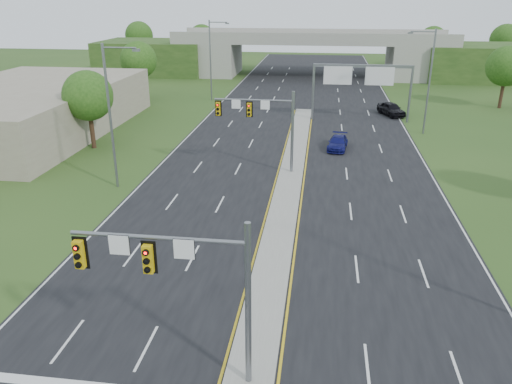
{
  "coord_description": "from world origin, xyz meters",
  "views": [
    {
      "loc": [
        2.33,
        -15.27,
        14.27
      ],
      "look_at": [
        -1.42,
        12.81,
        3.0
      ],
      "focal_mm": 35.0,
      "sensor_mm": 36.0,
      "label": 1
    }
  ],
  "objects": [
    {
      "name": "signal_mast_far",
      "position": [
        -2.26,
        24.93,
        4.73
      ],
      "size": [
        6.62,
        0.6,
        7.0
      ],
      "color": "slate",
      "rests_on": "ground"
    },
    {
      "name": "tree_back_a",
      "position": [
        -38.0,
        94.0,
        5.84
      ],
      "size": [
        6.0,
        6.0,
        8.85
      ],
      "color": "#382316",
      "rests_on": "ground"
    },
    {
      "name": "tree_r_mid",
      "position": [
        26.0,
        55.0,
        5.51
      ],
      "size": [
        5.2,
        5.2,
        8.12
      ],
      "color": "#382316",
      "rests_on": "ground"
    },
    {
      "name": "tree_back_d",
      "position": [
        38.0,
        94.0,
        5.84
      ],
      "size": [
        6.0,
        6.0,
        8.85
      ],
      "color": "#382316",
      "rests_on": "ground"
    },
    {
      "name": "tree_l_near",
      "position": [
        -20.0,
        30.0,
        5.18
      ],
      "size": [
        4.8,
        4.8,
        7.6
      ],
      "color": "#382316",
      "rests_on": "ground"
    },
    {
      "name": "median",
      "position": [
        0.0,
        23.0,
        0.1
      ],
      "size": [
        2.0,
        54.0,
        0.16
      ],
      "primitive_type": "cube",
      "color": "gray",
      "rests_on": "road"
    },
    {
      "name": "road",
      "position": [
        0.0,
        35.0,
        0.01
      ],
      "size": [
        24.0,
        160.0,
        0.02
      ],
      "primitive_type": "cube",
      "color": "black",
      "rests_on": "ground"
    },
    {
      "name": "tree_l_mid",
      "position": [
        -24.0,
        55.0,
        5.51
      ],
      "size": [
        5.2,
        5.2,
        8.12
      ],
      "color": "#382316",
      "rests_on": "ground"
    },
    {
      "name": "car_far_c",
      "position": [
        11.0,
        48.5,
        0.83
      ],
      "size": [
        3.62,
        5.14,
        1.63
      ],
      "primitive_type": "imported",
      "rotation": [
        0.0,
        0.0,
        0.4
      ],
      "color": "black",
      "rests_on": "road"
    },
    {
      "name": "commercial_building",
      "position": [
        -30.0,
        35.0,
        2.5
      ],
      "size": [
        18.0,
        30.0,
        5.0
      ],
      "primitive_type": "cube",
      "color": "gray",
      "rests_on": "ground"
    },
    {
      "name": "lane_markings",
      "position": [
        -0.6,
        28.91,
        0.02
      ],
      "size": [
        23.72,
        160.0,
        0.01
      ],
      "color": "gold",
      "rests_on": "road"
    },
    {
      "name": "signal_mast_near",
      "position": [
        -2.26,
        -0.07,
        4.73
      ],
      "size": [
        6.62,
        0.6,
        7.0
      ],
      "color": "slate",
      "rests_on": "ground"
    },
    {
      "name": "ground",
      "position": [
        0.0,
        0.0,
        0.0
      ],
      "size": [
        240.0,
        240.0,
        0.0
      ],
      "primitive_type": "plane",
      "color": "#274619",
      "rests_on": "ground"
    },
    {
      "name": "lightpole_l_far",
      "position": [
        -13.3,
        55.0,
        6.1
      ],
      "size": [
        2.85,
        0.25,
        11.0
      ],
      "color": "slate",
      "rests_on": "ground"
    },
    {
      "name": "lightpole_r_far",
      "position": [
        13.3,
        40.0,
        6.1
      ],
      "size": [
        2.85,
        0.25,
        11.0
      ],
      "color": "slate",
      "rests_on": "ground"
    },
    {
      "name": "lightpole_l_mid",
      "position": [
        -13.3,
        20.0,
        6.1
      ],
      "size": [
        2.85,
        0.25,
        11.0
      ],
      "color": "slate",
      "rests_on": "ground"
    },
    {
      "name": "tree_back_c",
      "position": [
        24.0,
        94.0,
        5.51
      ],
      "size": [
        5.6,
        5.6,
        8.32
      ],
      "color": "#382316",
      "rests_on": "ground"
    },
    {
      "name": "tree_back_b",
      "position": [
        -24.0,
        94.0,
        5.51
      ],
      "size": [
        5.6,
        5.6,
        8.32
      ],
      "color": "#382316",
      "rests_on": "ground"
    },
    {
      "name": "car_far_b",
      "position": [
        4.05,
        32.74,
        0.65
      ],
      "size": [
        2.27,
        4.51,
        1.26
      ],
      "primitive_type": "imported",
      "rotation": [
        0.0,
        0.0,
        -0.12
      ],
      "color": "#0E1056",
      "rests_on": "road"
    },
    {
      "name": "sign_gantry",
      "position": [
        6.68,
        44.92,
        5.24
      ],
      "size": [
        11.58,
        0.44,
        6.67
      ],
      "color": "slate",
      "rests_on": "ground"
    },
    {
      "name": "overpass",
      "position": [
        0.0,
        80.0,
        3.55
      ],
      "size": [
        80.0,
        14.0,
        8.1
      ],
      "color": "gray",
      "rests_on": "ground"
    }
  ]
}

